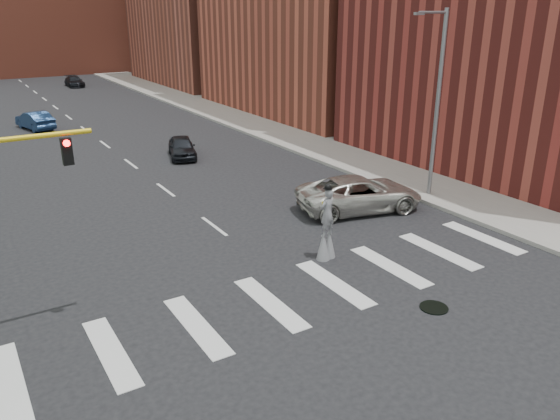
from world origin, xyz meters
The scene contains 11 objects.
ground_plane centered at (0.00, 0.00, 0.00)m, with size 160.00×160.00×0.00m, color black.
sidewalk_right centered at (12.50, 25.00, 0.09)m, with size 5.00×90.00×0.18m, color gray.
manhole centered at (3.00, -2.00, 0.02)m, with size 0.90×0.90×0.04m, color black.
building_far centered at (22.00, 54.00, 10.00)m, with size 16.00×22.00×20.00m, color brown.
building_backdrop centered at (6.00, 78.00, 9.00)m, with size 26.00×14.00×18.00m, color #A04632.
streetlight centered at (10.90, 6.00, 4.90)m, with size 2.05×0.20×9.00m.
stilt_performer centered at (2.27, 2.83, 1.20)m, with size 0.83×0.59×2.97m.
suv_crossing centered at (6.72, 6.30, 0.82)m, with size 2.72×5.89×1.64m, color beige.
car_near centered at (3.32, 19.87, 0.67)m, with size 1.58×3.92×1.33m, color black.
car_mid centered at (-3.26, 34.05, 0.71)m, with size 1.50×4.30×1.42m, color navy.
car_far centered at (4.93, 58.48, 0.62)m, with size 1.74×4.28×1.24m, color black.
Camera 1 is at (-9.13, -12.38, 8.95)m, focal length 35.00 mm.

